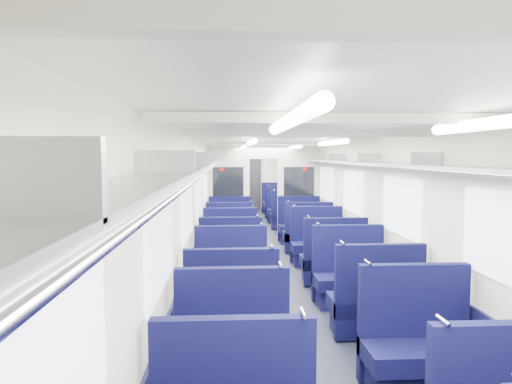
{
  "coord_description": "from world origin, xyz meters",
  "views": [
    {
      "loc": [
        -0.85,
        -8.75,
        2.09
      ],
      "look_at": [
        -0.16,
        3.12,
        1.14
      ],
      "focal_mm": 32.37,
      "sensor_mm": 36.0,
      "label": 1
    }
  ],
  "objects_px": {
    "seat_22": "(230,212)",
    "seat_23": "(284,212)",
    "seat_6": "(232,357)",
    "seat_14": "(231,249)",
    "seat_15": "(317,246)",
    "seat_10": "(231,281)",
    "seat_11": "(350,280)",
    "seat_24": "(230,208)",
    "seat_13": "(333,263)",
    "seat_21": "(289,217)",
    "seat_19": "(299,228)",
    "bulkhead": "(264,190)",
    "seat_25": "(280,208)",
    "seat_20": "(230,218)",
    "seat_26": "(230,204)",
    "seat_16": "(230,237)",
    "seat_7": "(419,351)",
    "seat_27": "(276,204)",
    "seat_8": "(232,314)",
    "seat_17": "(308,236)",
    "seat_9": "(375,306)",
    "seat_18": "(230,229)",
    "seat_12": "(231,262)",
    "end_door": "(251,183)"
  },
  "relations": [
    {
      "from": "seat_22",
      "to": "seat_23",
      "type": "xyz_separation_m",
      "value": [
        1.66,
        -0.05,
        0.0
      ]
    },
    {
      "from": "seat_6",
      "to": "seat_14",
      "type": "xyz_separation_m",
      "value": [
        0.0,
        4.61,
        0.0
      ]
    },
    {
      "from": "seat_15",
      "to": "seat_22",
      "type": "bearing_deg",
      "value": 106.79
    },
    {
      "from": "seat_22",
      "to": "seat_10",
      "type": "bearing_deg",
      "value": -90.0
    },
    {
      "from": "seat_11",
      "to": "seat_24",
      "type": "height_order",
      "value": "same"
    },
    {
      "from": "seat_13",
      "to": "seat_21",
      "type": "xyz_separation_m",
      "value": [
        0.0,
        5.59,
        0.0
      ]
    },
    {
      "from": "seat_19",
      "to": "seat_23",
      "type": "height_order",
      "value": "same"
    },
    {
      "from": "bulkhead",
      "to": "seat_25",
      "type": "relative_size",
      "value": 2.47
    },
    {
      "from": "seat_23",
      "to": "seat_25",
      "type": "xyz_separation_m",
      "value": [
        0.0,
        1.1,
        0.0
      ]
    },
    {
      "from": "seat_20",
      "to": "seat_26",
      "type": "distance_m",
      "value": 3.63
    },
    {
      "from": "seat_15",
      "to": "seat_24",
      "type": "relative_size",
      "value": 1.0
    },
    {
      "from": "seat_6",
      "to": "seat_26",
      "type": "xyz_separation_m",
      "value": [
        0.0,
        12.55,
        0.0
      ]
    },
    {
      "from": "seat_6",
      "to": "seat_19",
      "type": "height_order",
      "value": "same"
    },
    {
      "from": "seat_15",
      "to": "seat_16",
      "type": "height_order",
      "value": "same"
    },
    {
      "from": "seat_23",
      "to": "seat_25",
      "type": "bearing_deg",
      "value": 90.0
    },
    {
      "from": "seat_7",
      "to": "seat_25",
      "type": "distance_m",
      "value": 11.29
    },
    {
      "from": "seat_22",
      "to": "seat_27",
      "type": "distance_m",
      "value": 2.83
    },
    {
      "from": "seat_8",
      "to": "seat_25",
      "type": "xyz_separation_m",
      "value": [
        1.66,
        10.22,
        0.0
      ]
    },
    {
      "from": "seat_13",
      "to": "bulkhead",
      "type": "bearing_deg",
      "value": 101.5
    },
    {
      "from": "seat_7",
      "to": "seat_17",
      "type": "relative_size",
      "value": 1.0
    },
    {
      "from": "seat_9",
      "to": "seat_23",
      "type": "bearing_deg",
      "value": 90.0
    },
    {
      "from": "seat_14",
      "to": "seat_18",
      "type": "relative_size",
      "value": 1.0
    },
    {
      "from": "seat_8",
      "to": "seat_12",
      "type": "xyz_separation_m",
      "value": [
        0.0,
        2.49,
        0.0
      ]
    },
    {
      "from": "seat_11",
      "to": "seat_27",
      "type": "distance_m",
      "value": 10.18
    },
    {
      "from": "seat_10",
      "to": "seat_23",
      "type": "distance_m",
      "value": 7.98
    },
    {
      "from": "seat_14",
      "to": "seat_27",
      "type": "relative_size",
      "value": 1.0
    },
    {
      "from": "seat_7",
      "to": "bulkhead",
      "type": "bearing_deg",
      "value": 96.35
    },
    {
      "from": "seat_13",
      "to": "seat_22",
      "type": "xyz_separation_m",
      "value": [
        -1.66,
        6.86,
        0.0
      ]
    },
    {
      "from": "end_door",
      "to": "seat_25",
      "type": "xyz_separation_m",
      "value": [
        0.83,
        -2.51,
        -0.65
      ]
    },
    {
      "from": "seat_13",
      "to": "seat_19",
      "type": "distance_m",
      "value": 3.59
    },
    {
      "from": "seat_20",
      "to": "seat_16",
      "type": "bearing_deg",
      "value": -90.0
    },
    {
      "from": "seat_10",
      "to": "seat_15",
      "type": "height_order",
      "value": "same"
    },
    {
      "from": "seat_21",
      "to": "seat_25",
      "type": "height_order",
      "value": "same"
    },
    {
      "from": "seat_7",
      "to": "seat_25",
      "type": "xyz_separation_m",
      "value": [
        0.0,
        11.29,
        0.0
      ]
    },
    {
      "from": "seat_25",
      "to": "seat_23",
      "type": "bearing_deg",
      "value": -90.0
    },
    {
      "from": "seat_24",
      "to": "seat_13",
      "type": "bearing_deg",
      "value": -78.18
    },
    {
      "from": "seat_13",
      "to": "seat_21",
      "type": "height_order",
      "value": "same"
    },
    {
      "from": "seat_21",
      "to": "end_door",
      "type": "bearing_deg",
      "value": 99.76
    },
    {
      "from": "seat_24",
      "to": "seat_26",
      "type": "xyz_separation_m",
      "value": [
        0.0,
        1.2,
        0.0
      ]
    },
    {
      "from": "seat_20",
      "to": "seat_25",
      "type": "distance_m",
      "value": 2.93
    },
    {
      "from": "seat_6",
      "to": "seat_24",
      "type": "distance_m",
      "value": 11.35
    },
    {
      "from": "seat_13",
      "to": "seat_24",
      "type": "height_order",
      "value": "same"
    },
    {
      "from": "seat_18",
      "to": "seat_26",
      "type": "bearing_deg",
      "value": 90.0
    },
    {
      "from": "seat_6",
      "to": "seat_14",
      "type": "distance_m",
      "value": 4.61
    },
    {
      "from": "seat_26",
      "to": "seat_18",
      "type": "bearing_deg",
      "value": -90.0
    },
    {
      "from": "seat_6",
      "to": "seat_19",
      "type": "xyz_separation_m",
      "value": [
        1.66,
        7.01,
        0.0
      ]
    },
    {
      "from": "seat_10",
      "to": "seat_19",
      "type": "height_order",
      "value": "same"
    },
    {
      "from": "end_door",
      "to": "seat_20",
      "type": "relative_size",
      "value": 1.76
    },
    {
      "from": "seat_8",
      "to": "seat_16",
      "type": "height_order",
      "value": "same"
    },
    {
      "from": "end_door",
      "to": "seat_10",
      "type": "xyz_separation_m",
      "value": [
        -0.83,
        -11.42,
        -0.65
      ]
    }
  ]
}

